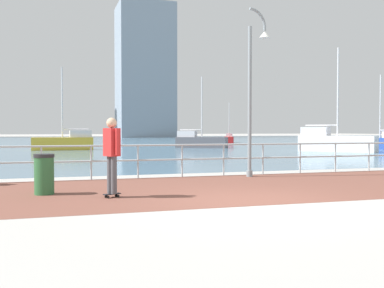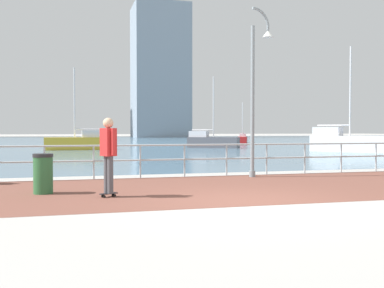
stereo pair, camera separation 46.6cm
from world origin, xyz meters
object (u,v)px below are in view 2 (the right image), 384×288
(trash_bin, at_px, (43,174))
(lamppost, at_px, (257,83))
(skateboarder, at_px, (108,149))
(sailboat_navy, at_px, (77,142))
(sailboat_red, at_px, (243,139))
(sailboat_teal, at_px, (347,142))
(sailboat_blue, at_px, (212,141))

(trash_bin, bearing_deg, lamppost, 19.60)
(skateboarder, xyz_separation_m, trash_bin, (-1.42, 0.93, -0.58))
(skateboarder, relative_size, sailboat_navy, 0.29)
(skateboarder, bearing_deg, sailboat_red, 64.78)
(trash_bin, bearing_deg, sailboat_teal, 40.27)
(lamppost, relative_size, sailboat_teal, 0.75)
(lamppost, bearing_deg, sailboat_blue, 76.27)
(sailboat_teal, height_order, sailboat_blue, sailboat_teal)
(sailboat_teal, relative_size, sailboat_red, 1.54)
(sailboat_teal, bearing_deg, sailboat_red, 87.87)
(lamppost, xyz_separation_m, sailboat_teal, (12.27, 13.48, -2.26))
(trash_bin, distance_m, sailboat_teal, 24.31)
(sailboat_teal, xyz_separation_m, sailboat_red, (0.80, 21.40, -0.24))
(sailboat_blue, bearing_deg, skateboarder, -112.07)
(skateboarder, distance_m, sailboat_teal, 23.88)
(sailboat_teal, relative_size, sailboat_navy, 1.16)
(sailboat_teal, xyz_separation_m, sailboat_blue, (-6.87, 8.64, -0.12))
(trash_bin, relative_size, sailboat_blue, 0.16)
(trash_bin, distance_m, sailboat_blue, 27.01)
(lamppost, height_order, sailboat_red, lamppost)
(sailboat_navy, bearing_deg, sailboat_red, 36.37)
(lamppost, xyz_separation_m, sailboat_navy, (-5.32, 21.34, -2.36))
(skateboarder, height_order, sailboat_red, sailboat_red)
(sailboat_teal, distance_m, sailboat_blue, 11.04)
(sailboat_teal, bearing_deg, lamppost, -132.32)
(skateboarder, bearing_deg, trash_bin, 146.76)
(sailboat_red, bearing_deg, sailboat_navy, -143.63)
(sailboat_teal, distance_m, sailboat_navy, 19.27)
(sailboat_navy, relative_size, sailboat_blue, 1.04)
(sailboat_navy, xyz_separation_m, sailboat_blue, (10.72, 0.78, -0.02))
(skateboarder, distance_m, sailboat_red, 42.06)
(lamppost, distance_m, sailboat_blue, 22.89)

